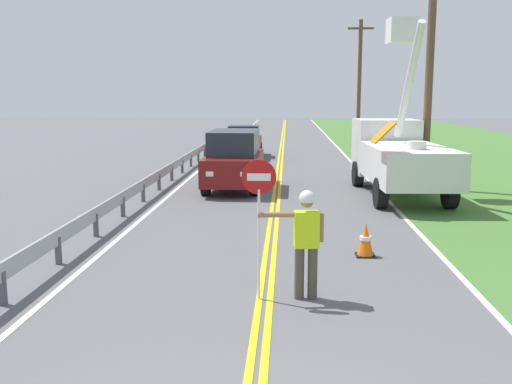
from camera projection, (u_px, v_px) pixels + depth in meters
name	position (u px, v px, depth m)	size (l,w,h in m)	color
centerline_yellow_left	(277.00, 175.00, 24.45)	(0.11, 110.00, 0.01)	yellow
centerline_yellow_right	(281.00, 175.00, 24.44)	(0.11, 110.00, 0.01)	yellow
edge_line_right	(364.00, 175.00, 24.25)	(0.12, 110.00, 0.01)	silver
edge_line_left	(195.00, 174.00, 24.64)	(0.12, 110.00, 0.01)	silver
flagger_worker	(306.00, 237.00, 9.43)	(1.08, 0.28, 1.83)	#474238
stop_sign_paddle	(259.00, 198.00, 9.27)	(0.56, 0.04, 2.33)	silver
utility_bucket_truck	(397.00, 153.00, 19.47)	(2.67, 6.89, 5.82)	silver
oncoming_suv_nearest	(234.00, 160.00, 20.63)	(1.97, 4.63, 2.10)	maroon
oncoming_sedan_second	(244.00, 142.00, 31.40)	(1.97, 4.13, 1.70)	maroon
utility_pole_near	(430.00, 61.00, 20.16)	(1.80, 0.28, 8.70)	brown
utility_pole_mid	(359.00, 79.00, 40.64)	(1.80, 0.28, 8.52)	brown
traffic_cone_lead	(366.00, 240.00, 12.07)	(0.40, 0.40, 0.70)	orange
guardrail_left_shoulder	(166.00, 171.00, 21.59)	(0.10, 32.00, 0.71)	#9EA0A3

